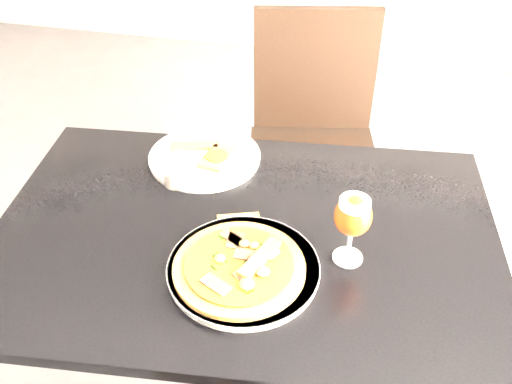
% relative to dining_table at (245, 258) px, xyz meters
% --- Properties ---
extents(dining_table, '(1.27, 0.92, 0.75)m').
position_rel_dining_table_xyz_m(dining_table, '(0.00, 0.00, 0.00)').
color(dining_table, black).
rests_on(dining_table, ground).
extents(chair_far, '(0.53, 0.53, 0.98)m').
position_rel_dining_table_xyz_m(chair_far, '(0.07, 0.74, -0.12)').
color(chair_far, black).
rests_on(chair_far, ground).
extents(plate_main, '(0.45, 0.45, 0.02)m').
position_rel_dining_table_xyz_m(plate_main, '(0.03, -0.13, 0.10)').
color(plate_main, white).
rests_on(plate_main, dining_table).
extents(pizza, '(0.29, 0.29, 0.03)m').
position_rel_dining_table_xyz_m(pizza, '(0.02, -0.14, 0.12)').
color(pizza, brown).
rests_on(pizza, plate_main).
extents(plate_second, '(0.39, 0.39, 0.02)m').
position_rel_dining_table_xyz_m(plate_second, '(-0.18, 0.26, 0.10)').
color(plate_second, white).
rests_on(plate_second, dining_table).
extents(crust_scraps, '(0.19, 0.14, 0.02)m').
position_rel_dining_table_xyz_m(crust_scraps, '(-0.16, 0.26, 0.11)').
color(crust_scraps, brown).
rests_on(crust_scraps, plate_second).
extents(loose_crust, '(0.11, 0.06, 0.01)m').
position_rel_dining_table_xyz_m(loose_crust, '(-0.02, 0.04, 0.09)').
color(loose_crust, brown).
rests_on(loose_crust, dining_table).
extents(sauce_cup, '(0.07, 0.07, 0.04)m').
position_rel_dining_table_xyz_m(sauce_cup, '(-0.22, 0.15, 0.11)').
color(sauce_cup, beige).
rests_on(sauce_cup, dining_table).
extents(beer_glass, '(0.08, 0.08, 0.17)m').
position_rel_dining_table_xyz_m(beer_glass, '(0.25, -0.04, 0.21)').
color(beer_glass, white).
rests_on(beer_glass, dining_table).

